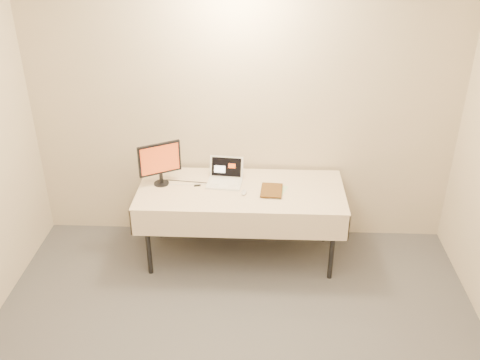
{
  "coord_description": "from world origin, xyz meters",
  "views": [
    {
      "loc": [
        0.18,
        -2.15,
        3.09
      ],
      "look_at": [
        -0.01,
        1.99,
        0.86
      ],
      "focal_mm": 40.0,
      "sensor_mm": 36.0,
      "label": 1
    }
  ],
  "objects_px": {
    "table": "(241,195)",
    "monitor": "(160,161)",
    "book": "(261,179)",
    "laptop": "(225,177)"
  },
  "relations": [
    {
      "from": "book",
      "to": "laptop",
      "type": "bearing_deg",
      "value": 157.76
    },
    {
      "from": "laptop",
      "to": "monitor",
      "type": "distance_m",
      "value": 0.61
    },
    {
      "from": "laptop",
      "to": "book",
      "type": "relative_size",
      "value": 1.31
    },
    {
      "from": "laptop",
      "to": "monitor",
      "type": "relative_size",
      "value": 0.83
    },
    {
      "from": "book",
      "to": "monitor",
      "type": "bearing_deg",
      "value": 178.03
    },
    {
      "from": "table",
      "to": "monitor",
      "type": "xyz_separation_m",
      "value": [
        -0.73,
        0.07,
        0.3
      ]
    },
    {
      "from": "laptop",
      "to": "book",
      "type": "bearing_deg",
      "value": -21.15
    },
    {
      "from": "table",
      "to": "laptop",
      "type": "xyz_separation_m",
      "value": [
        -0.15,
        0.13,
        0.11
      ]
    },
    {
      "from": "table",
      "to": "book",
      "type": "bearing_deg",
      "value": -10.31
    },
    {
      "from": "laptop",
      "to": "book",
      "type": "height_order",
      "value": "book"
    }
  ]
}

